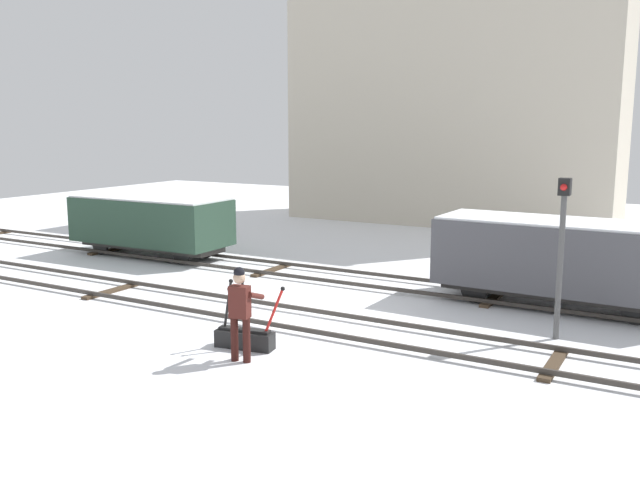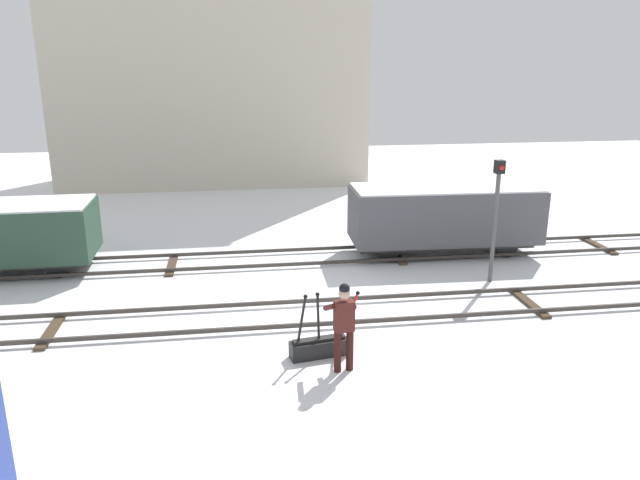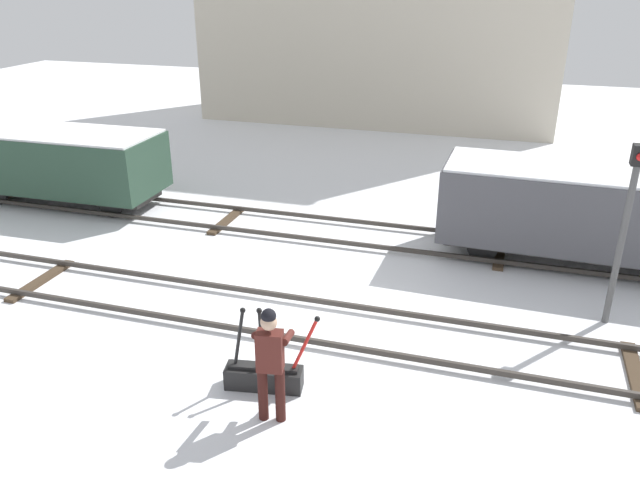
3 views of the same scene
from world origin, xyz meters
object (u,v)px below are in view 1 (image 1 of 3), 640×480
at_px(rail_worker, 241,308).
at_px(freight_car_mid_siding, 151,222).
at_px(freight_car_far_end, 558,257).
at_px(signal_post, 562,241).
at_px(switch_lever_frame, 245,337).

bearing_deg(rail_worker, freight_car_mid_siding, 132.29).
height_order(rail_worker, freight_car_far_end, freight_car_far_end).
bearing_deg(freight_car_far_end, signal_post, -77.50).
bearing_deg(switch_lever_frame, freight_car_far_end, 42.74).
distance_m(rail_worker, freight_car_mid_siding, 11.48).
distance_m(rail_worker, signal_post, 6.84).
distance_m(switch_lever_frame, signal_post, 6.92).
xyz_separation_m(rail_worker, freight_car_mid_siding, (-9.02, 7.09, 0.16)).
height_order(switch_lever_frame, rail_worker, rail_worker).
height_order(switch_lever_frame, freight_car_mid_siding, freight_car_mid_siding).
relative_size(rail_worker, signal_post, 0.54).
height_order(signal_post, freight_car_far_end, signal_post).
height_order(signal_post, freight_car_mid_siding, signal_post).
xyz_separation_m(switch_lever_frame, signal_post, (5.47, 3.79, 1.90)).
xyz_separation_m(rail_worker, freight_car_far_end, (4.58, 7.09, 0.22)).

